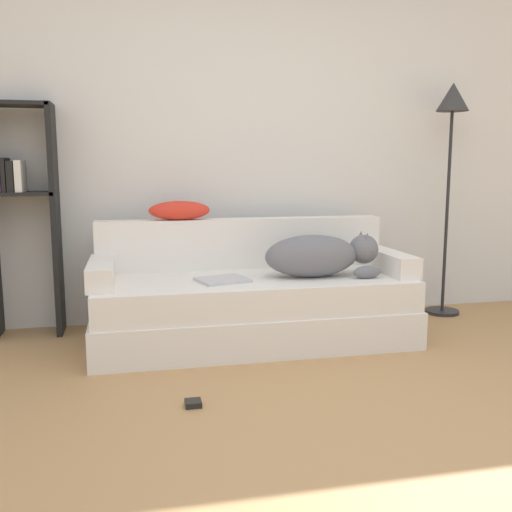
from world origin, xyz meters
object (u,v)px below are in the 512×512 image
couch (253,310)px  laptop (223,280)px  throw_pillow (179,210)px  floor_lamp (451,130)px  dog (320,255)px  bookshelf (20,205)px  power_adapter (193,403)px

couch → laptop: 0.32m
couch → throw_pillow: size_ratio=4.94×
throw_pillow → floor_lamp: 2.09m
couch → dog: bearing=-9.9°
couch → dog: (0.42, -0.07, 0.35)m
couch → bookshelf: 1.67m
throw_pillow → power_adapter: (-0.06, -1.26, -0.82)m
throw_pillow → bookshelf: bearing=171.2°
floor_lamp → power_adapter: 2.81m
couch → throw_pillow: throw_pillow is taller
dog → power_adapter: size_ratio=9.76×
dog → power_adapter: 1.37m
throw_pillow → bookshelf: size_ratio=0.27×
couch → bookshelf: bearing=161.4°
floor_lamp → laptop: bearing=-164.8°
dog → throw_pillow: size_ratio=1.84×
couch → floor_lamp: size_ratio=1.16×
power_adapter → throw_pillow: bearing=87.3°
bookshelf → power_adapter: 1.92m
dog → laptop: size_ratio=2.15×
bookshelf → laptop: bearing=-25.1°
bookshelf → power_adapter: (0.96, -1.42, -0.86)m
bookshelf → floor_lamp: size_ratio=0.88×
couch → power_adapter: bearing=-117.6°
couch → laptop: bearing=-156.0°
bookshelf → floor_lamp: floor_lamp is taller
throw_pillow → power_adapter: size_ratio=5.31×
laptop → bookshelf: bearing=138.8°
couch → power_adapter: couch is taller
dog → laptop: 0.64m
floor_lamp → power_adapter: (-2.07, -1.33, -1.37)m
laptop → power_adapter: 0.98m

